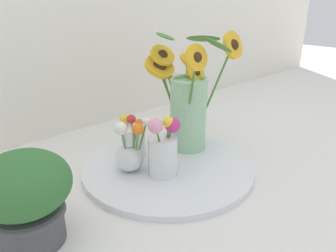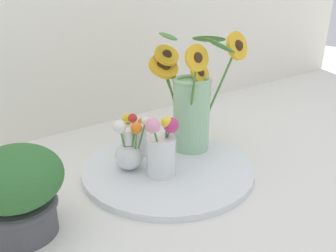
{
  "view_description": "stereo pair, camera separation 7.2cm",
  "coord_description": "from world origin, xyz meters",
  "px_view_note": "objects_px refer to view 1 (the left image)",
  "views": [
    {
      "loc": [
        -0.61,
        -0.58,
        0.49
      ],
      "look_at": [
        -0.01,
        0.06,
        0.14
      ],
      "focal_mm": 35.0,
      "sensor_mm": 36.0,
      "label": 1
    },
    {
      "loc": [
        -0.56,
        -0.63,
        0.49
      ],
      "look_at": [
        -0.01,
        0.06,
        0.14
      ],
      "focal_mm": 35.0,
      "sensor_mm": 36.0,
      "label": 2
    }
  ],
  "objects_px": {
    "vase_bulb_right": "(130,151)",
    "potted_plant": "(25,195)",
    "mason_jar_sunflowers": "(188,101)",
    "vase_small_back": "(134,137)",
    "serving_tray": "(168,167)",
    "vase_small_center": "(163,150)"
  },
  "relations": [
    {
      "from": "vase_small_center",
      "to": "vase_small_back",
      "type": "bearing_deg",
      "value": 85.62
    },
    {
      "from": "mason_jar_sunflowers",
      "to": "vase_bulb_right",
      "type": "distance_m",
      "value": 0.26
    },
    {
      "from": "vase_small_center",
      "to": "vase_small_back",
      "type": "xyz_separation_m",
      "value": [
        0.01,
        0.15,
        -0.01
      ]
    },
    {
      "from": "vase_bulb_right",
      "to": "potted_plant",
      "type": "relative_size",
      "value": 0.79
    },
    {
      "from": "vase_bulb_right",
      "to": "mason_jar_sunflowers",
      "type": "bearing_deg",
      "value": 1.13
    },
    {
      "from": "mason_jar_sunflowers",
      "to": "vase_small_center",
      "type": "relative_size",
      "value": 2.15
    },
    {
      "from": "mason_jar_sunflowers",
      "to": "vase_bulb_right",
      "type": "bearing_deg",
      "value": -178.87
    },
    {
      "from": "mason_jar_sunflowers",
      "to": "vase_small_center",
      "type": "height_order",
      "value": "mason_jar_sunflowers"
    },
    {
      "from": "serving_tray",
      "to": "mason_jar_sunflowers",
      "type": "height_order",
      "value": "mason_jar_sunflowers"
    },
    {
      "from": "vase_small_center",
      "to": "mason_jar_sunflowers",
      "type": "bearing_deg",
      "value": 24.64
    },
    {
      "from": "potted_plant",
      "to": "serving_tray",
      "type": "bearing_deg",
      "value": 4.13
    },
    {
      "from": "vase_small_center",
      "to": "vase_bulb_right",
      "type": "bearing_deg",
      "value": 125.62
    },
    {
      "from": "vase_small_center",
      "to": "serving_tray",
      "type": "bearing_deg",
      "value": 34.13
    },
    {
      "from": "vase_bulb_right",
      "to": "potted_plant",
      "type": "distance_m",
      "value": 0.33
    },
    {
      "from": "mason_jar_sunflowers",
      "to": "potted_plant",
      "type": "bearing_deg",
      "value": -171.74
    },
    {
      "from": "vase_small_back",
      "to": "serving_tray",
      "type": "bearing_deg",
      "value": -71.61
    },
    {
      "from": "vase_small_center",
      "to": "potted_plant",
      "type": "distance_m",
      "value": 0.38
    },
    {
      "from": "serving_tray",
      "to": "vase_small_center",
      "type": "xyz_separation_m",
      "value": [
        -0.05,
        -0.03,
        0.08
      ]
    },
    {
      "from": "serving_tray",
      "to": "vase_small_back",
      "type": "xyz_separation_m",
      "value": [
        -0.04,
        0.11,
        0.07
      ]
    },
    {
      "from": "vase_small_center",
      "to": "vase_bulb_right",
      "type": "relative_size",
      "value": 1.09
    },
    {
      "from": "mason_jar_sunflowers",
      "to": "serving_tray",
      "type": "bearing_deg",
      "value": -159.32
    },
    {
      "from": "serving_tray",
      "to": "potted_plant",
      "type": "xyz_separation_m",
      "value": [
        -0.42,
        -0.03,
        0.11
      ]
    }
  ]
}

